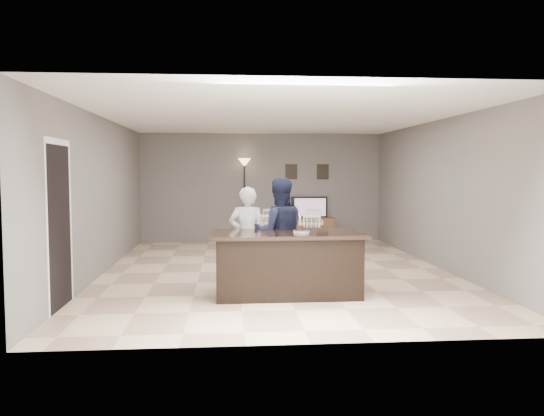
{
  "coord_description": "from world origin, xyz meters",
  "views": [
    {
      "loc": [
        -0.84,
        -9.25,
        1.77
      ],
      "look_at": [
        -0.09,
        -0.3,
        1.14
      ],
      "focal_mm": 35.0,
      "sensor_mm": 36.0,
      "label": 1
    }
  ],
  "objects": [
    {
      "name": "dining_table",
      "position": [
        0.48,
        2.06,
        0.57
      ],
      "size": [
        1.66,
        1.86,
        0.89
      ],
      "rotation": [
        0.0,
        0.0,
        -0.18
      ],
      "color": "tan",
      "rests_on": "floor"
    },
    {
      "name": "floor",
      "position": [
        0.0,
        0.0,
        0.0
      ],
      "size": [
        8.0,
        8.0,
        0.0
      ],
      "primitive_type": "plane",
      "color": "#DAB48B",
      "rests_on": "ground"
    },
    {
      "name": "man",
      "position": [
        -0.06,
        -1.25,
        0.83
      ],
      "size": [
        0.83,
        0.66,
        1.66
      ],
      "primitive_type": "imported",
      "rotation": [
        0.0,
        0.0,
        3.18
      ],
      "color": "#181B34",
      "rests_on": "floor"
    },
    {
      "name": "plate_stack",
      "position": [
        0.19,
        -1.9,
        0.92
      ],
      "size": [
        0.23,
        0.23,
        0.04
      ],
      "color": "white",
      "rests_on": "kitchen_island"
    },
    {
      "name": "woman",
      "position": [
        -0.55,
        -1.25,
        0.77
      ],
      "size": [
        0.59,
        0.42,
        1.53
      ],
      "primitive_type": "imported",
      "rotation": [
        0.0,
        0.0,
        3.05
      ],
      "color": "silver",
      "rests_on": "floor"
    },
    {
      "name": "picture_frames",
      "position": [
        1.15,
        3.98,
        1.75
      ],
      "size": [
        1.1,
        0.02,
        0.38
      ],
      "color": "black",
      "rests_on": "room_shell"
    },
    {
      "name": "kitchen_island",
      "position": [
        0.0,
        -1.8,
        0.45
      ],
      "size": [
        2.15,
        1.1,
        0.9
      ],
      "color": "black",
      "rests_on": "floor"
    },
    {
      "name": "doorway",
      "position": [
        -2.99,
        -2.3,
        1.26
      ],
      "size": [
        0.0,
        2.1,
        2.65
      ],
      "color": "black",
      "rests_on": "floor"
    },
    {
      "name": "tv_screen_glow",
      "position": [
        1.2,
        3.76,
        0.87
      ],
      "size": [
        0.78,
        0.0,
        0.78
      ],
      "primitive_type": "plane",
      "rotation": [
        1.57,
        0.0,
        3.14
      ],
      "color": "#E85319",
      "rests_on": "tv_console"
    },
    {
      "name": "birthday_cake",
      "position": [
        0.17,
        -1.88,
        0.95
      ],
      "size": [
        0.15,
        0.15,
        0.23
      ],
      "color": "gold",
      "rests_on": "kitchen_island"
    },
    {
      "name": "floor_lamp",
      "position": [
        -0.43,
        3.79,
        1.61
      ],
      "size": [
        0.31,
        0.31,
        2.08
      ],
      "color": "black",
      "rests_on": "floor"
    },
    {
      "name": "room_shell",
      "position": [
        0.0,
        0.0,
        1.68
      ],
      "size": [
        8.0,
        8.0,
        8.0
      ],
      "color": "slate",
      "rests_on": "floor"
    },
    {
      "name": "tv_console",
      "position": [
        1.2,
        3.77,
        0.3
      ],
      "size": [
        1.2,
        0.4,
        0.6
      ],
      "primitive_type": "cube",
      "color": "brown",
      "rests_on": "floor"
    },
    {
      "name": "television",
      "position": [
        1.2,
        3.84,
        0.86
      ],
      "size": [
        0.91,
        0.12,
        0.53
      ],
      "primitive_type": "imported",
      "rotation": [
        0.0,
        0.0,
        3.14
      ],
      "color": "black",
      "rests_on": "tv_console"
    }
  ]
}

